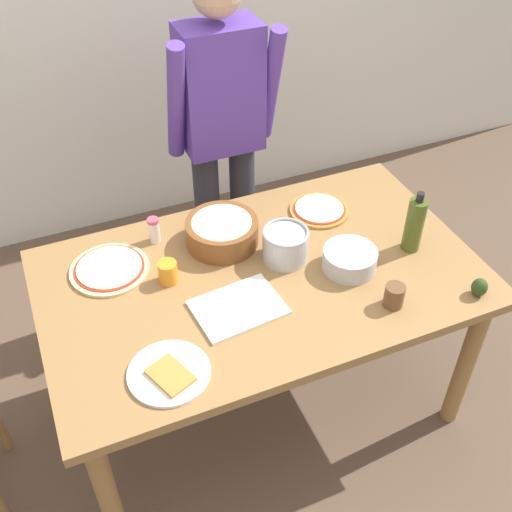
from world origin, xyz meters
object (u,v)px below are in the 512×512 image
at_px(plate_with_slice, 169,373).
at_px(salt_shaker, 154,230).
at_px(person_cook, 222,129).
at_px(avocado, 479,287).
at_px(pizza_cooked_on_tray, 319,210).
at_px(dining_table, 261,292).
at_px(pizza_raw_on_board, 109,269).
at_px(cup_orange, 168,272).
at_px(steel_pot, 285,245).
at_px(cutting_board_white, 238,307).
at_px(mixing_bowl_steel, 350,260).
at_px(popcorn_bowl, 222,230).
at_px(cup_small_brown, 394,296).
at_px(olive_oil_bottle, 414,224).

distance_m(plate_with_slice, salt_shaker, 0.67).
xyz_separation_m(person_cook, avocado, (0.53, -1.15, -0.14)).
relative_size(pizza_cooked_on_tray, plate_with_slice, 0.94).
bearing_deg(plate_with_slice, dining_table, 34.91).
bearing_deg(dining_table, pizza_cooked_on_tray, 34.91).
xyz_separation_m(pizza_raw_on_board, plate_with_slice, (0.06, -0.55, -0.00)).
bearing_deg(cup_orange, pizza_raw_on_board, 143.37).
bearing_deg(pizza_cooked_on_tray, plate_with_slice, -145.09).
bearing_deg(steel_pot, person_cook, 88.42).
height_order(dining_table, cutting_board_white, cutting_board_white).
bearing_deg(person_cook, mixing_bowl_steel, -78.28).
bearing_deg(popcorn_bowl, cutting_board_white, -101.98).
xyz_separation_m(pizza_raw_on_board, pizza_cooked_on_tray, (0.88, 0.02, -0.00)).
bearing_deg(dining_table, cup_small_brown, -41.46).
height_order(mixing_bowl_steel, avocado, mixing_bowl_steel).
height_order(popcorn_bowl, cup_small_brown, popcorn_bowl).
bearing_deg(popcorn_bowl, steel_pot, -44.13).
xyz_separation_m(pizza_cooked_on_tray, popcorn_bowl, (-0.44, -0.03, 0.05)).
distance_m(person_cook, salt_shaker, 0.62).
xyz_separation_m(pizza_cooked_on_tray, avocado, (0.29, -0.65, 0.03)).
height_order(steel_pot, avocado, steel_pot).
xyz_separation_m(pizza_cooked_on_tray, olive_oil_bottle, (0.21, -0.34, 0.10)).
distance_m(olive_oil_bottle, avocado, 0.33).
distance_m(person_cook, cutting_board_white, 0.94).
bearing_deg(salt_shaker, mixing_bowl_steel, -35.02).
distance_m(pizza_raw_on_board, cup_orange, 0.23).
xyz_separation_m(plate_with_slice, olive_oil_bottle, (1.03, 0.23, 0.11)).
bearing_deg(mixing_bowl_steel, avocado, -40.58).
xyz_separation_m(popcorn_bowl, steel_pot, (0.18, -0.18, 0.00)).
xyz_separation_m(pizza_raw_on_board, mixing_bowl_steel, (0.82, -0.33, 0.03)).
relative_size(popcorn_bowl, salt_shaker, 2.64).
bearing_deg(olive_oil_bottle, cutting_board_white, -176.35).
distance_m(pizza_cooked_on_tray, mixing_bowl_steel, 0.36).
bearing_deg(pizza_cooked_on_tray, dining_table, -145.09).
xyz_separation_m(pizza_raw_on_board, cup_orange, (0.19, -0.14, 0.03)).
relative_size(plate_with_slice, avocado, 3.71).
bearing_deg(dining_table, olive_oil_bottle, -7.95).
distance_m(cup_small_brown, cutting_board_white, 0.54).
relative_size(olive_oil_bottle, salt_shaker, 2.42).
relative_size(pizza_raw_on_board, avocado, 4.17).
relative_size(popcorn_bowl, cup_orange, 3.29).
distance_m(olive_oil_bottle, cup_orange, 0.93).
bearing_deg(olive_oil_bottle, pizza_raw_on_board, 163.72).
height_order(person_cook, cup_small_brown, person_cook).
bearing_deg(pizza_raw_on_board, avocado, -28.27).
xyz_separation_m(dining_table, avocado, (0.66, -0.39, 0.13)).
bearing_deg(mixing_bowl_steel, pizza_raw_on_board, 158.12).
xyz_separation_m(pizza_cooked_on_tray, cutting_board_white, (-0.51, -0.39, -0.00)).
bearing_deg(pizza_raw_on_board, pizza_cooked_on_tray, 1.43).
distance_m(pizza_raw_on_board, olive_oil_bottle, 1.14).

